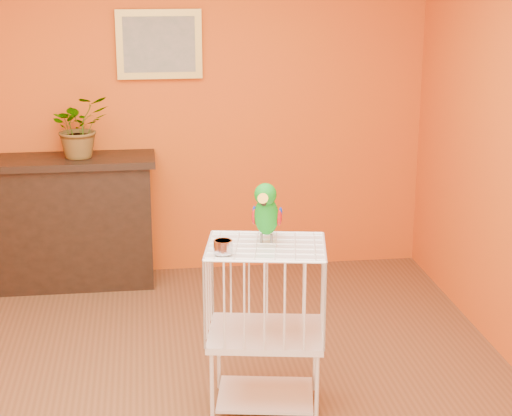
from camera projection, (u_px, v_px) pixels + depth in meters
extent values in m
plane|color=brown|center=(179.00, 414.00, 4.58)|extent=(4.50, 4.50, 0.00)
plane|color=#CF4E13|center=(161.00, 105.00, 6.36)|extent=(4.00, 0.00, 4.00)
plane|color=#CF4E13|center=(209.00, 406.00, 2.08)|extent=(4.00, 0.00, 4.00)
cube|color=black|center=(68.00, 225.00, 6.29)|extent=(1.23, 0.41, 0.92)
cube|color=black|center=(64.00, 161.00, 6.16)|extent=(1.31, 0.47, 0.05)
cube|color=black|center=(66.00, 233.00, 6.12)|extent=(0.86, 0.02, 0.46)
cube|color=maroon|center=(33.00, 242.00, 6.24)|extent=(0.05, 0.18, 0.29)
cube|color=#394723|center=(44.00, 242.00, 6.25)|extent=(0.05, 0.18, 0.29)
cube|color=maroon|center=(57.00, 241.00, 6.26)|extent=(0.05, 0.18, 0.29)
cube|color=#394723|center=(71.00, 241.00, 6.27)|extent=(0.05, 0.18, 0.29)
cube|color=maroon|center=(85.00, 240.00, 6.29)|extent=(0.05, 0.18, 0.29)
imported|color=#26722D|center=(80.00, 133.00, 6.12)|extent=(0.54, 0.57, 0.35)
cube|color=gold|center=(159.00, 44.00, 6.21)|extent=(0.62, 0.03, 0.50)
cube|color=gray|center=(159.00, 44.00, 6.19)|extent=(0.52, 0.01, 0.40)
cube|color=silver|center=(266.00, 395.00, 4.63)|extent=(0.57, 0.48, 0.02)
cube|color=silver|center=(266.00, 334.00, 4.53)|extent=(0.67, 0.56, 0.04)
cube|color=silver|center=(266.00, 246.00, 4.39)|extent=(0.67, 0.56, 0.01)
cylinder|color=silver|center=(212.00, 390.00, 4.41)|extent=(0.02, 0.02, 0.42)
cylinder|color=silver|center=(317.00, 392.00, 4.38)|extent=(0.02, 0.02, 0.42)
cylinder|color=silver|center=(219.00, 354.00, 4.80)|extent=(0.02, 0.02, 0.42)
cylinder|color=silver|center=(315.00, 356.00, 4.78)|extent=(0.02, 0.02, 0.42)
cylinder|color=silver|center=(223.00, 247.00, 4.25)|extent=(0.10, 0.10, 0.07)
cylinder|color=#59544C|center=(261.00, 238.00, 4.44)|extent=(0.01, 0.01, 0.05)
cylinder|color=#59544C|center=(271.00, 239.00, 4.43)|extent=(0.01, 0.01, 0.05)
ellipsoid|color=#108C16|center=(266.00, 216.00, 4.40)|extent=(0.17, 0.21, 0.24)
ellipsoid|color=#108C16|center=(265.00, 194.00, 4.33)|extent=(0.15, 0.15, 0.11)
cone|color=orange|center=(264.00, 200.00, 4.29)|extent=(0.07, 0.09, 0.07)
cone|color=black|center=(264.00, 203.00, 4.30)|extent=(0.04, 0.04, 0.03)
sphere|color=black|center=(257.00, 193.00, 4.32)|extent=(0.02, 0.02, 0.02)
sphere|color=black|center=(273.00, 193.00, 4.30)|extent=(0.02, 0.02, 0.02)
ellipsoid|color=#A50C0C|center=(255.00, 217.00, 4.43)|extent=(0.05, 0.07, 0.08)
ellipsoid|color=navy|center=(279.00, 218.00, 4.41)|extent=(0.05, 0.07, 0.08)
cone|color=#108C16|center=(269.00, 226.00, 4.50)|extent=(0.12, 0.18, 0.13)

